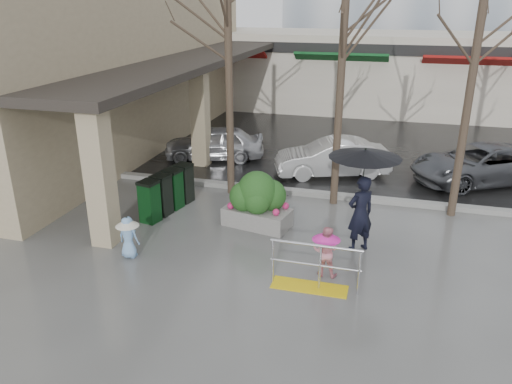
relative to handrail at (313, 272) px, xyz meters
The scene contains 20 objects.
ground 1.85m from the handrail, 138.58° to the left, with size 120.00×120.00×0.00m, color #51514F.
street_asphalt 23.24m from the handrail, 93.36° to the left, with size 120.00×36.00×0.01m, color black.
curb 5.38m from the handrail, 104.66° to the left, with size 120.00×0.30×0.15m, color gray.
near_building 14.32m from the handrail, 138.39° to the left, with size 6.00×18.00×8.00m, color tan.
canopy_slab 11.54m from the handrail, 123.81° to the left, with size 2.80×18.00×0.25m, color #2D2823.
pillar_front 5.48m from the handrail, behind, with size 0.55×0.55×3.50m, color tan.
pillar_back 9.02m from the handrail, 126.15° to the left, with size 0.55×0.55×3.50m, color tan.
storefront_row 19.25m from the handrail, 88.07° to the left, with size 34.00×6.74×4.00m.
handrail is the anchor object (origin of this frame).
tree_west 7.52m from the handrail, 124.99° to the left, with size 3.20×3.20×6.80m.
tree_midwest 6.83m from the handrail, 91.91° to the left, with size 3.20×3.20×7.00m.
tree_mideast 7.28m from the handrail, 56.81° to the left, with size 3.20×3.20×6.50m.
woman 2.48m from the handrail, 68.84° to the left, with size 1.66×1.66×2.55m.
child_pink 0.68m from the handrail, 74.37° to the left, with size 0.62×0.62×1.15m.
child_blue 4.37m from the handrail, behind, with size 0.55×0.55×1.02m.
planter 3.32m from the handrail, 125.64° to the left, with size 1.88×1.20×1.52m.
news_boxes 5.50m from the handrail, 147.55° to the left, with size 0.87×2.14×1.17m.
car_a 9.42m from the handrail, 122.39° to the left, with size 1.49×3.70×1.26m, color #ACACB1.
car_b 7.31m from the handrail, 94.29° to the left, with size 1.33×3.82×1.26m, color silver.
car_c 8.94m from the handrail, 61.83° to the left, with size 2.09×4.53×1.26m, color #515458.
Camera 1 is at (2.62, -10.24, 5.69)m, focal length 35.00 mm.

